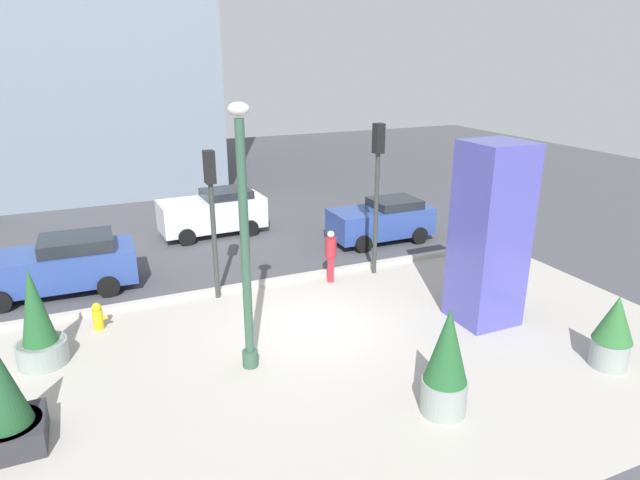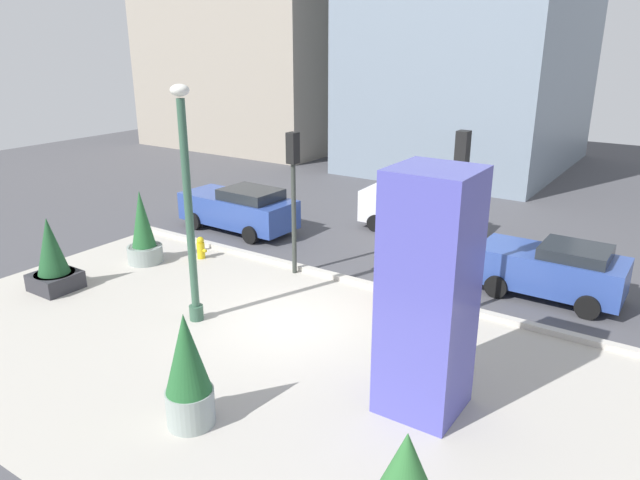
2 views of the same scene
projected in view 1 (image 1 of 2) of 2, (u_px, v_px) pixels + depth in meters
ground_plane at (266, 274)px, 17.85m from camera, size 60.00×60.00×0.00m
plaza_pavement at (348, 364)px, 12.65m from camera, size 18.00×10.00×0.02m
curb_strip at (275, 281)px, 17.06m from camera, size 18.00×0.24×0.16m
lamp_post at (245, 248)px, 11.63m from camera, size 0.44×0.44×5.93m
art_pillar_blue at (489, 235)px, 14.03m from camera, size 1.51×1.51×4.80m
potted_plant_near_right at (38, 325)px, 12.37m from camera, size 1.12×1.12×2.39m
potted_plant_mid_plaza at (446, 363)px, 10.62m from camera, size 0.91×0.91×2.30m
potted_plant_by_pillar at (4, 403)px, 9.69m from camera, size 1.19×1.19×2.17m
potted_plant_curbside at (613, 331)px, 12.28m from camera, size 0.87×0.87×1.76m
fire_hydrant at (98, 316)px, 14.13m from camera, size 0.36×0.26×0.75m
traffic_light_corner at (377, 175)px, 16.87m from camera, size 0.28×0.42×4.84m
traffic_light_far_side at (212, 201)px, 15.16m from camera, size 0.28×0.42×4.34m
car_curb_west at (57, 265)px, 16.22m from camera, size 4.62×2.13×1.69m
car_far_lane at (382, 220)px, 20.74m from camera, size 3.87×1.95×1.60m
car_intersection at (214, 212)px, 21.50m from camera, size 4.11×2.09×1.76m
pedestrian_by_curb at (331, 254)px, 16.96m from camera, size 0.47×0.47×1.67m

